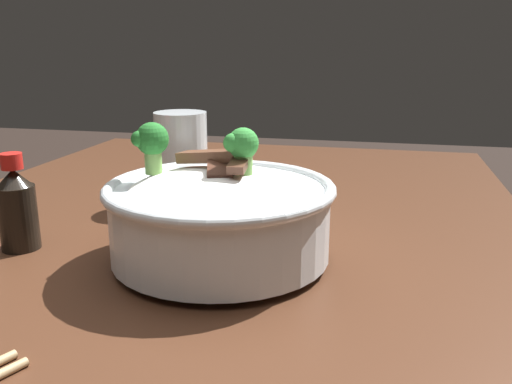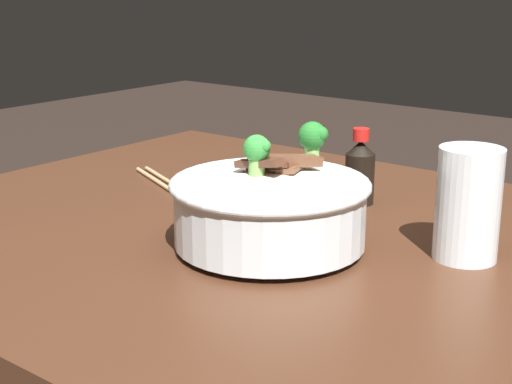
{
  "view_description": "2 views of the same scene",
  "coord_description": "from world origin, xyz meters",
  "px_view_note": "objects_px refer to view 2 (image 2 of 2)",
  "views": [
    {
      "loc": [
        -0.59,
        -0.22,
        0.98
      ],
      "look_at": [
        -0.05,
        -0.09,
        0.83
      ],
      "focal_mm": 38.08,
      "sensor_mm": 36.0,
      "label": 1
    },
    {
      "loc": [
        0.48,
        -0.77,
        1.08
      ],
      "look_at": [
        -0.08,
        -0.06,
        0.82
      ],
      "focal_mm": 53.95,
      "sensor_mm": 36.0,
      "label": 2
    }
  ],
  "objects_px": {
    "chopsticks_pair": "(164,183)",
    "soy_sauce_bottle": "(360,171)",
    "rice_bowl": "(270,203)",
    "drinking_glass": "(467,212)"
  },
  "relations": [
    {
      "from": "rice_bowl",
      "to": "chopsticks_pair",
      "type": "bearing_deg",
      "value": 157.27
    },
    {
      "from": "chopsticks_pair",
      "to": "soy_sauce_bottle",
      "type": "height_order",
      "value": "soy_sauce_bottle"
    },
    {
      "from": "drinking_glass",
      "to": "chopsticks_pair",
      "type": "bearing_deg",
      "value": 178.52
    },
    {
      "from": "drinking_glass",
      "to": "soy_sauce_bottle",
      "type": "height_order",
      "value": "drinking_glass"
    },
    {
      "from": "rice_bowl",
      "to": "soy_sauce_bottle",
      "type": "relative_size",
      "value": 2.18
    },
    {
      "from": "rice_bowl",
      "to": "soy_sauce_bottle",
      "type": "bearing_deg",
      "value": 93.61
    },
    {
      "from": "rice_bowl",
      "to": "soy_sauce_bottle",
      "type": "height_order",
      "value": "rice_bowl"
    },
    {
      "from": "rice_bowl",
      "to": "drinking_glass",
      "type": "bearing_deg",
      "value": 30.35
    },
    {
      "from": "rice_bowl",
      "to": "drinking_glass",
      "type": "xyz_separation_m",
      "value": [
        0.2,
        0.12,
        -0.0
      ]
    },
    {
      "from": "rice_bowl",
      "to": "soy_sauce_bottle",
      "type": "distance_m",
      "value": 0.24
    }
  ]
}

